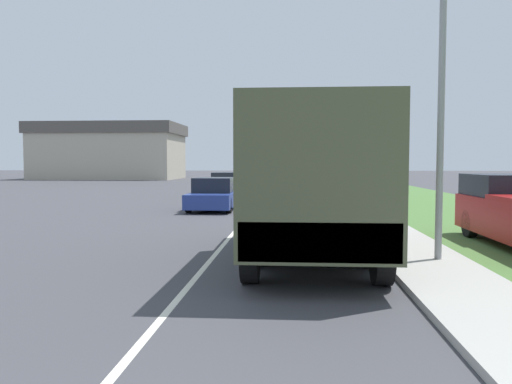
# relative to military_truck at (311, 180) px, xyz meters

# --- Properties ---
(ground_plane) EXTENTS (180.00, 180.00, 0.00)m
(ground_plane) POSITION_rel_military_truck_xyz_m (-2.16, 30.30, -1.74)
(ground_plane) COLOR #424247
(lane_centre_stripe) EXTENTS (0.12, 120.00, 0.00)m
(lane_centre_stripe) POSITION_rel_military_truck_xyz_m (-2.16, 30.30, -1.74)
(lane_centre_stripe) COLOR silver
(lane_centre_stripe) RESTS_ON ground
(sidewalk_right) EXTENTS (1.80, 120.00, 0.12)m
(sidewalk_right) POSITION_rel_military_truck_xyz_m (2.34, 30.30, -1.68)
(sidewalk_right) COLOR #ADAAA3
(sidewalk_right) RESTS_ON ground
(grass_strip_right) EXTENTS (7.00, 120.00, 0.02)m
(grass_strip_right) POSITION_rel_military_truck_xyz_m (6.74, 30.30, -1.73)
(grass_strip_right) COLOR #4C7538
(grass_strip_right) RESTS_ON ground
(military_truck) EXTENTS (2.55, 6.93, 3.20)m
(military_truck) POSITION_rel_military_truck_xyz_m (0.00, 0.00, 0.00)
(military_truck) COLOR #606647
(military_truck) RESTS_ON ground
(car_nearest_ahead) EXTENTS (1.90, 4.23, 1.43)m
(car_nearest_ahead) POSITION_rel_military_truck_xyz_m (-3.88, 11.27, -1.09)
(car_nearest_ahead) COLOR navy
(car_nearest_ahead) RESTS_ON ground
(car_second_ahead) EXTENTS (1.80, 4.55, 1.52)m
(car_second_ahead) POSITION_rel_military_truck_xyz_m (-4.32, 18.95, -1.06)
(car_second_ahead) COLOR tan
(car_second_ahead) RESTS_ON ground
(car_third_ahead) EXTENTS (1.84, 4.81, 1.56)m
(car_third_ahead) POSITION_rel_military_truck_xyz_m (-4.12, 28.67, -1.04)
(car_third_ahead) COLOR tan
(car_third_ahead) RESTS_ON ground
(lamp_post) EXTENTS (1.69, 0.24, 8.04)m
(lamp_post) POSITION_rel_military_truck_xyz_m (2.41, -0.18, 3.09)
(lamp_post) COLOR gray
(lamp_post) RESTS_ON sidewalk_right
(building_distant) EXTENTS (18.28, 10.62, 7.07)m
(building_distant) POSITION_rel_military_truck_xyz_m (-23.95, 52.44, 1.84)
(building_distant) COLOR #B2A893
(building_distant) RESTS_ON ground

